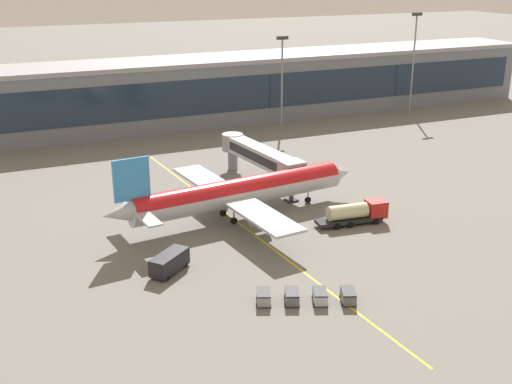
% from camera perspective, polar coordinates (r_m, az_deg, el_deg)
% --- Properties ---
extents(ground_plane, '(700.00, 700.00, 0.00)m').
position_cam_1_polar(ground_plane, '(93.55, 1.69, -3.02)').
color(ground_plane, slate).
extents(apron_lead_in_line, '(5.97, 79.82, 0.01)m').
position_cam_1_polar(apron_lead_in_line, '(93.54, -1.30, -3.01)').
color(apron_lead_in_line, yellow).
rests_on(apron_lead_in_line, ground_plane).
extents(terminal_building, '(188.99, 17.45, 15.40)m').
position_cam_1_polar(terminal_building, '(153.98, -5.83, 8.99)').
color(terminal_building, slate).
rests_on(terminal_building, ground_plane).
extents(main_airliner, '(41.86, 33.19, 11.86)m').
position_cam_1_polar(main_airliner, '(94.87, -1.57, -0.01)').
color(main_airliner, '#B2B7BC').
rests_on(main_airliner, ground_plane).
extents(jet_bridge, '(6.17, 23.37, 6.82)m').
position_cam_1_polar(jet_bridge, '(110.02, 0.19, 3.35)').
color(jet_bridge, '#B2B7BC').
rests_on(jet_bridge, ground_plane).
extents(fuel_tanker, '(11.01, 3.67, 3.25)m').
position_cam_1_polar(fuel_tanker, '(94.66, 8.99, -1.84)').
color(fuel_tanker, '#232326').
rests_on(fuel_tanker, ground_plane).
extents(lavatory_truck, '(5.96, 5.44, 2.50)m').
position_cam_1_polar(lavatory_truck, '(79.85, -7.83, -6.26)').
color(lavatory_truck, black).
rests_on(lavatory_truck, ground_plane).
extents(baggage_cart_0, '(2.44, 3.04, 1.48)m').
position_cam_1_polar(baggage_cart_0, '(72.70, 0.69, -9.39)').
color(baggage_cart_0, gray).
rests_on(baggage_cart_0, ground_plane).
extents(baggage_cart_1, '(2.44, 3.04, 1.48)m').
position_cam_1_polar(baggage_cart_1, '(72.88, 3.24, -9.35)').
color(baggage_cart_1, '#595B60').
rests_on(baggage_cart_1, ground_plane).
extents(baggage_cart_2, '(2.44, 3.04, 1.48)m').
position_cam_1_polar(baggage_cart_2, '(73.19, 5.77, -9.29)').
color(baggage_cart_2, '#B2B7BC').
rests_on(baggage_cart_2, ground_plane).
extents(baggage_cart_3, '(2.44, 3.04, 1.48)m').
position_cam_1_polar(baggage_cart_3, '(73.64, 8.28, -9.21)').
color(baggage_cart_3, '#595B60').
rests_on(baggage_cart_3, ground_plane).
extents(apron_light_mast_0, '(2.80, 0.50, 25.07)m').
position_cam_1_polar(apron_light_mast_0, '(168.39, 13.98, 11.80)').
color(apron_light_mast_0, gray).
rests_on(apron_light_mast_0, ground_plane).
extents(apron_light_mast_2, '(2.80, 0.50, 20.96)m').
position_cam_1_polar(apron_light_mast_2, '(149.07, 2.35, 10.56)').
color(apron_light_mast_2, gray).
rests_on(apron_light_mast_2, ground_plane).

